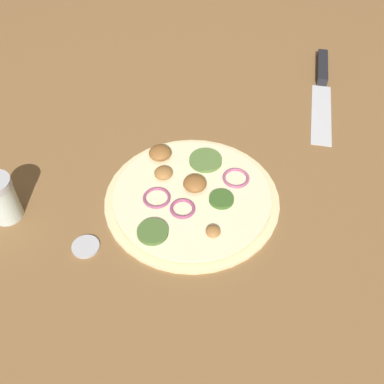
{
  "coord_description": "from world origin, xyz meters",
  "views": [
    {
      "loc": [
        0.27,
        0.38,
        0.53
      ],
      "look_at": [
        0.0,
        0.0,
        0.02
      ],
      "focal_mm": 42.0,
      "sensor_mm": 36.0,
      "label": 1
    }
  ],
  "objects": [
    {
      "name": "spice_jar",
      "position": [
        0.25,
        -0.14,
        0.04
      ],
      "size": [
        0.05,
        0.05,
        0.08
      ],
      "color": "silver",
      "rests_on": "ground_plane"
    },
    {
      "name": "pizza",
      "position": [
        -0.0,
        -0.0,
        0.01
      ],
      "size": [
        0.27,
        0.27,
        0.03
      ],
      "color": "beige",
      "rests_on": "ground_plane"
    },
    {
      "name": "loose_cap",
      "position": [
        0.18,
        -0.01,
        0.0
      ],
      "size": [
        0.04,
        0.04,
        0.01
      ],
      "color": "#B2B2B7",
      "rests_on": "ground_plane"
    },
    {
      "name": "ground_plane",
      "position": [
        0.0,
        0.0,
        0.0
      ],
      "size": [
        3.0,
        3.0,
        0.0
      ],
      "primitive_type": "plane",
      "color": "brown"
    },
    {
      "name": "knife",
      "position": [
        -0.4,
        -0.11,
        0.01
      ],
      "size": [
        0.23,
        0.22,
        0.02
      ],
      "rotation": [
        0.0,
        0.0,
        0.76
      ],
      "color": "silver",
      "rests_on": "ground_plane"
    }
  ]
}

